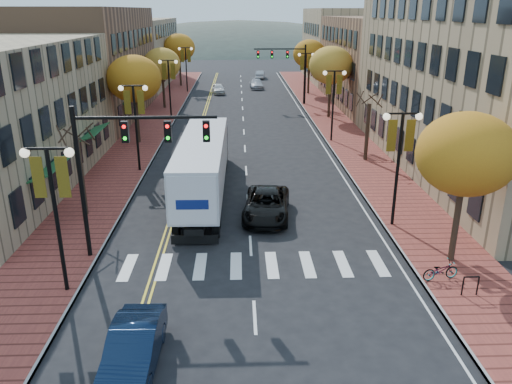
{
  "coord_description": "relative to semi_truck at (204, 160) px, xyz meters",
  "views": [
    {
      "loc": [
        -0.53,
        -17.78,
        10.72
      ],
      "look_at": [
        0.32,
        5.53,
        2.2
      ],
      "focal_mm": 35.0,
      "sensor_mm": 36.0,
      "label": 1
    }
  ],
  "objects": [
    {
      "name": "black_suv",
      "position": [
        3.58,
        -3.61,
        -1.49
      ],
      "size": [
        2.97,
        5.45,
        1.45
      ],
      "primitive_type": "imported",
      "rotation": [
        0.0,
        0.0,
        -0.11
      ],
      "color": "black",
      "rests_on": "ground"
    },
    {
      "name": "lamp_right_c",
      "position": [
        10.11,
        30.83,
        2.08
      ],
      "size": [
        1.96,
        0.36,
        6.05
      ],
      "color": "black",
      "rests_on": "ground"
    },
    {
      "name": "traffic_mast_near",
      "position": [
        -2.87,
        -8.17,
        2.7
      ],
      "size": [
        6.1,
        0.35,
        7.0
      ],
      "color": "black",
      "rests_on": "ground"
    },
    {
      "name": "lamp_left_d",
      "position": [
        -4.89,
        40.83,
        2.08
      ],
      "size": [
        1.96,
        0.36,
        6.05
      ],
      "color": "black",
      "rests_on": "ground"
    },
    {
      "name": "car_far_white",
      "position": [
        -0.57,
        39.82,
        -1.56
      ],
      "size": [
        2.07,
        4.05,
        1.32
      ],
      "primitive_type": "imported",
      "rotation": [
        0.0,
        0.0,
        0.14
      ],
      "color": "silver",
      "rests_on": "ground"
    },
    {
      "name": "building_right_far",
      "position": [
        21.11,
        52.83,
        3.28
      ],
      "size": [
        15.0,
        20.0,
        11.0
      ],
      "primitive_type": "cube",
      "color": "#9E8966",
      "rests_on": "ground"
    },
    {
      "name": "building_left_mid",
      "position": [
        -14.39,
        24.83,
        3.28
      ],
      "size": [
        12.0,
        24.0,
        11.0
      ],
      "primitive_type": "cube",
      "color": "brown",
      "rests_on": "ground"
    },
    {
      "name": "sidewalk_left",
      "position": [
        -6.39,
        21.33,
        -2.14
      ],
      "size": [
        4.0,
        85.0,
        0.15
      ],
      "primitive_type": "cube",
      "color": "brown",
      "rests_on": "ground"
    },
    {
      "name": "building_left_far",
      "position": [
        -14.39,
        49.83,
        2.53
      ],
      "size": [
        12.0,
        26.0,
        9.5
      ],
      "primitive_type": "cube",
      "color": "#9E8966",
      "rests_on": "ground"
    },
    {
      "name": "tree_left_c",
      "position": [
        -6.39,
        28.83,
        2.84
      ],
      "size": [
        4.16,
        4.16,
        6.69
      ],
      "color": "#382619",
      "rests_on": "sidewalk_left"
    },
    {
      "name": "lamp_left_c",
      "position": [
        -4.89,
        22.83,
        2.08
      ],
      "size": [
        1.96,
        0.36,
        6.05
      ],
      "color": "black",
      "rests_on": "ground"
    },
    {
      "name": "tree_left_b",
      "position": [
        -6.39,
        12.83,
        3.23
      ],
      "size": [
        4.48,
        4.48,
        7.21
      ],
      "color": "#382619",
      "rests_on": "sidewalk_left"
    },
    {
      "name": "bicycle",
      "position": [
        10.41,
        -10.93,
        -1.65
      ],
      "size": [
        1.67,
        0.85,
        0.84
      ],
      "primitive_type": "imported",
      "rotation": [
        0.0,
        0.0,
        1.77
      ],
      "color": "gray",
      "rests_on": "sidewalk_right"
    },
    {
      "name": "tree_right_b",
      "position": [
        11.61,
        6.83,
        0.03
      ],
      "size": [
        0.28,
        0.28,
        4.2
      ],
      "color": "#382619",
      "rests_on": "sidewalk_right"
    },
    {
      "name": "tree_left_d",
      "position": [
        -6.39,
        46.83,
        3.38
      ],
      "size": [
        4.61,
        4.61,
        7.42
      ],
      "color": "#382619",
      "rests_on": "sidewalk_left"
    },
    {
      "name": "traffic_mast_far",
      "position": [
        8.08,
        30.83,
        2.7
      ],
      "size": [
        6.1,
        0.34,
        7.0
      ],
      "color": "black",
      "rests_on": "ground"
    },
    {
      "name": "lamp_left_a",
      "position": [
        -4.89,
        -11.17,
        2.08
      ],
      "size": [
        1.96,
        0.36,
        6.05
      ],
      "color": "black",
      "rests_on": "ground"
    },
    {
      "name": "tree_right_d",
      "position": [
        11.61,
        38.83,
        3.07
      ],
      "size": [
        4.35,
        4.35,
        7.0
      ],
      "color": "#382619",
      "rests_on": "sidewalk_right"
    },
    {
      "name": "car_far_silver",
      "position": [
        4.79,
        44.39,
        -1.56
      ],
      "size": [
        1.95,
        4.57,
        1.32
      ],
      "primitive_type": "imported",
      "rotation": [
        0.0,
        0.0,
        0.02
      ],
      "color": "#ABAAB2",
      "rests_on": "ground"
    },
    {
      "name": "lamp_left_b",
      "position": [
        -4.89,
        4.83,
        2.08
      ],
      "size": [
        1.96,
        0.36,
        6.05
      ],
      "color": "black",
      "rests_on": "ground"
    },
    {
      "name": "car_far_oncoming",
      "position": [
        5.85,
        55.59,
        -1.58
      ],
      "size": [
        1.76,
        3.99,
        1.28
      ],
      "primitive_type": "imported",
      "rotation": [
        0.0,
        0.0,
        3.03
      ],
      "color": "#ACADB4",
      "rests_on": "ground"
    },
    {
      "name": "tree_right_c",
      "position": [
        11.61,
        22.83,
        3.23
      ],
      "size": [
        4.48,
        4.48,
        7.21
      ],
      "color": "#382619",
      "rests_on": "sidewalk_right"
    },
    {
      "name": "tree_right_a",
      "position": [
        11.61,
        -9.17,
        2.84
      ],
      "size": [
        4.16,
        4.16,
        6.69
      ],
      "color": "#382619",
      "rests_on": "sidewalk_right"
    },
    {
      "name": "lamp_right_a",
      "position": [
        10.11,
        -5.17,
        2.08
      ],
      "size": [
        1.96,
        0.36,
        6.05
      ],
      "color": "black",
      "rests_on": "ground"
    },
    {
      "name": "semi_truck",
      "position": [
        0.0,
        0.0,
        0.0
      ],
      "size": [
        2.61,
        15.21,
        3.8
      ],
      "rotation": [
        0.0,
        0.0,
        -0.01
      ],
      "color": "black",
      "rests_on": "ground"
    },
    {
      "name": "ground",
      "position": [
        2.61,
        -11.17,
        -2.22
      ],
      "size": [
        200.0,
        200.0,
        0.0
      ],
      "primitive_type": "plane",
      "color": "black",
      "rests_on": "ground"
    },
    {
      "name": "sidewalk_right",
      "position": [
        11.61,
        21.33,
        -2.14
      ],
      "size": [
        4.0,
        85.0,
        0.15
      ],
      "primitive_type": "cube",
      "color": "brown",
      "rests_on": "ground"
    },
    {
      "name": "tree_left_a",
      "position": [
        -6.39,
        -3.17,
        0.03
      ],
      "size": [
        0.28,
        0.28,
        4.2
      ],
      "color": "#382619",
      "rests_on": "sidewalk_left"
    },
    {
      "name": "lamp_right_b",
      "position": [
        10.11,
        12.83,
        2.08
      ],
      "size": [
        1.96,
        0.36,
        6.05
      ],
      "color": "black",
      "rests_on": "ground"
    },
    {
      "name": "navy_sedan",
      "position": [
        -1.31,
        -15.76,
        -1.52
      ],
      "size": [
        1.57,
        4.29,
        1.4
      ],
      "primitive_type": "imported",
      "rotation": [
        0.0,
        0.0,
        -0.02
      ],
      "color": "black",
      "rests_on": "ground"
    },
    {
      "name": "building_right_mid",
      "position": [
        21.11,
        30.83,
        2.78
      ],
      "size": [
        15.0,
        24.0,
        10.0
      ],
      "primitive_type": "cube",
      "color": "brown",
      "rests_on": "ground"
    }
  ]
}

